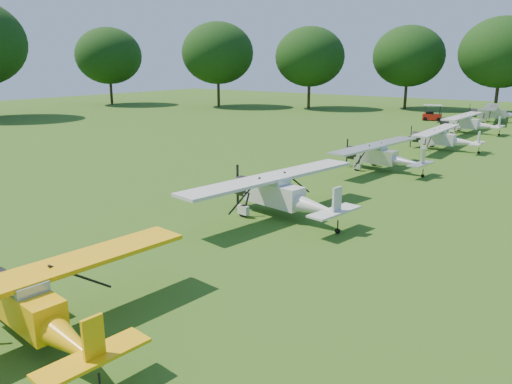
% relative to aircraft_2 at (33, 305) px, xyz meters
% --- Properties ---
extents(ground, '(160.00, 160.00, 0.00)m').
position_rel_aircraft_2_xyz_m(ground, '(-0.79, 12.65, -1.11)').
color(ground, '#284912').
rests_on(ground, ground).
extents(tree_belt, '(137.36, 130.27, 14.52)m').
position_rel_aircraft_2_xyz_m(tree_belt, '(2.79, 12.82, 6.92)').
color(tree_belt, black).
rests_on(tree_belt, ground).
extents(aircraft_2, '(6.10, 9.70, 1.91)m').
position_rel_aircraft_2_xyz_m(aircraft_2, '(0.00, 0.00, 0.00)').
color(aircraft_2, '#FFB50A').
rests_on(aircraft_2, ground).
extents(aircraft_3, '(6.65, 10.52, 2.07)m').
position_rel_aircraft_2_xyz_m(aircraft_3, '(-0.89, 12.78, 0.09)').
color(aircraft_3, silver).
rests_on(aircraft_3, ground).
extents(aircraft_4, '(5.96, 9.47, 1.86)m').
position_rel_aircraft_2_xyz_m(aircraft_4, '(-1.12, 25.24, -0.03)').
color(aircraft_4, silver).
rests_on(aircraft_4, ground).
extents(aircraft_5, '(5.75, 9.12, 1.81)m').
position_rel_aircraft_2_xyz_m(aircraft_5, '(-0.20, 35.66, -0.06)').
color(aircraft_5, silver).
rests_on(aircraft_5, ground).
extents(aircraft_6, '(6.07, 9.65, 1.90)m').
position_rel_aircraft_2_xyz_m(aircraft_6, '(-1.07, 47.29, -0.00)').
color(aircraft_6, silver).
rests_on(aircraft_6, ground).
extents(aircraft_7, '(6.54, 10.36, 2.03)m').
position_rel_aircraft_2_xyz_m(aircraft_7, '(-0.73, 58.81, 0.07)').
color(aircraft_7, silver).
rests_on(aircraft_7, ground).
extents(golf_cart, '(2.49, 1.93, 1.88)m').
position_rel_aircraft_2_xyz_m(golf_cart, '(-7.47, 56.23, -0.49)').
color(golf_cart, red).
rests_on(golf_cart, ground).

